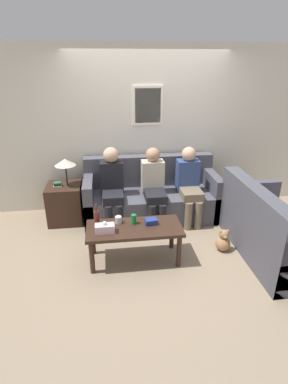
{
  "coord_description": "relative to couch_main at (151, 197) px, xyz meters",
  "views": [
    {
      "loc": [
        -0.68,
        -3.83,
        2.32
      ],
      "look_at": [
        -0.19,
        -0.1,
        0.69
      ],
      "focal_mm": 28.0,
      "sensor_mm": 36.0,
      "label": 1
    }
  ],
  "objects": [
    {
      "name": "tissue_box",
      "position": [
        -0.74,
        -1.25,
        0.2
      ],
      "size": [
        0.23,
        0.12,
        0.14
      ],
      "color": "silver",
      "rests_on": "coffee_table"
    },
    {
      "name": "soda_can",
      "position": [
        -0.38,
        -1.09,
        0.21
      ],
      "size": [
        0.07,
        0.07,
        0.12
      ],
      "color": "#197A38",
      "rests_on": "coffee_table"
    },
    {
      "name": "coffee_table",
      "position": [
        -0.39,
        -1.18,
        0.08
      ],
      "size": [
        1.17,
        0.52,
        0.47
      ],
      "color": "#382319",
      "rests_on": "ground_plane"
    },
    {
      "name": "book_stack",
      "position": [
        -0.17,
        -1.13,
        0.18
      ],
      "size": [
        0.16,
        0.13,
        0.07
      ],
      "color": "navy",
      "rests_on": "coffee_table"
    },
    {
      "name": "side_table_with_lamp",
      "position": [
        -1.35,
        -0.02,
        0.02
      ],
      "size": [
        0.52,
        0.52,
        1.02
      ],
      "color": "#382319",
      "rests_on": "ground_plane"
    },
    {
      "name": "wine_bottle",
      "position": [
        -0.83,
        -1.1,
        0.26
      ],
      "size": [
        0.07,
        0.07,
        0.29
      ],
      "color": "#562319",
      "rests_on": "coffee_table"
    },
    {
      "name": "ground_plane",
      "position": [
        0.0,
        -0.52,
        -0.32
      ],
      "size": [
        16.0,
        16.0,
        0.0
      ],
      "primitive_type": "plane",
      "color": "gray"
    },
    {
      "name": "person_middle",
      "position": [
        0.01,
        -0.19,
        0.3
      ],
      "size": [
        0.34,
        0.65,
        1.15
      ],
      "color": "black",
      "rests_on": "ground_plane"
    },
    {
      "name": "drinking_glass",
      "position": [
        -0.57,
        -1.05,
        0.19
      ],
      "size": [
        0.08,
        0.08,
        0.09
      ],
      "color": "silver",
      "rests_on": "coffee_table"
    },
    {
      "name": "teddy_bear",
      "position": [
        0.8,
        -1.13,
        -0.19
      ],
      "size": [
        0.2,
        0.2,
        0.31
      ],
      "color": "#A87A51",
      "rests_on": "ground_plane"
    },
    {
      "name": "person_right",
      "position": [
        0.56,
        -0.2,
        0.31
      ],
      "size": [
        0.34,
        0.61,
        1.15
      ],
      "color": "#756651",
      "rests_on": "ground_plane"
    },
    {
      "name": "wall_back",
      "position": [
        0.0,
        0.45,
        0.98
      ],
      "size": [
        9.0,
        0.08,
        2.6
      ],
      "color": "silver",
      "rests_on": "ground_plane"
    },
    {
      "name": "couch_main",
      "position": [
        0.0,
        0.0,
        0.0
      ],
      "size": [
        2.09,
        0.86,
        0.94
      ],
      "color": "#4C4C56",
      "rests_on": "ground_plane"
    },
    {
      "name": "person_left",
      "position": [
        -0.61,
        -0.17,
        0.33
      ],
      "size": [
        0.34,
        0.6,
        1.18
      ],
      "color": "black",
      "rests_on": "ground_plane"
    },
    {
      "name": "couch_side",
      "position": [
        1.37,
        -1.26,
        0.0
      ],
      "size": [
        0.86,
        1.66,
        0.94
      ],
      "rotation": [
        0.0,
        0.0,
        1.57
      ],
      "color": "#4C4C56",
      "rests_on": "ground_plane"
    }
  ]
}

